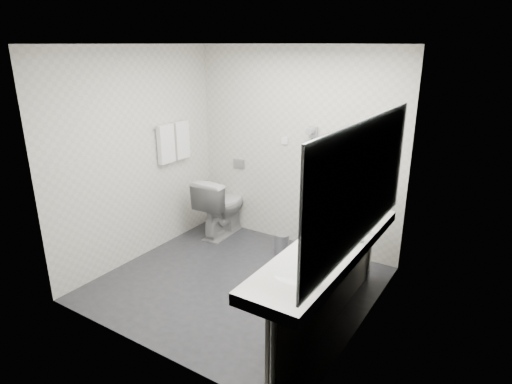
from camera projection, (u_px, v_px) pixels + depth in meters
The scene contains 31 objects.
floor at pixel (237, 283), 4.76m from camera, with size 2.80×2.80×0.00m, color #27272C.
ceiling at pixel (233, 44), 3.95m from camera, with size 2.80×2.80×0.00m, color silver.
wall_back at pixel (295, 150), 5.39m from camera, with size 2.80×2.80×0.00m, color silver.
wall_front at pixel (138, 215), 3.32m from camera, with size 2.80×2.80×0.00m, color silver.
wall_left at pixel (138, 156), 5.07m from camera, with size 2.60×2.60×0.00m, color silver.
wall_right at pixel (371, 200), 3.64m from camera, with size 2.60×2.60×0.00m, color silver.
vanity_counter at pixel (328, 249), 3.77m from camera, with size 0.55×2.20×0.10m, color white.
vanity_panel at pixel (328, 293), 3.89m from camera, with size 0.03×2.15×0.75m, color gray.
vanity_post_near at pixel (273, 361), 3.05m from camera, with size 0.06×0.06×0.75m, color silver.
vanity_post_far at pixel (369, 250), 4.71m from camera, with size 0.06×0.06×0.75m, color silver.
mirror at pixel (363, 184), 3.43m from camera, with size 0.02×2.20×1.05m, color #B2BCC6.
basin_near at pixel (294, 278), 3.24m from camera, with size 0.40×0.31×0.05m, color white.
basin_far at pixel (355, 221), 4.28m from camera, with size 0.40×0.31×0.05m, color white.
faucet_near at pixel (318, 274), 3.11m from camera, with size 0.04×0.04×0.15m, color silver.
faucet_far at pixel (375, 217), 4.15m from camera, with size 0.04×0.04×0.15m, color silver.
soap_bottle_a at pixel (332, 237), 3.78m from camera, with size 0.04×0.04×0.09m, color beige.
soap_bottle_b at pixel (336, 230), 3.90m from camera, with size 0.08×0.08×0.10m, color beige.
glass_left at pixel (361, 236), 3.79m from camera, with size 0.06×0.06×0.10m, color silver.
glass_right at pixel (369, 228), 3.96m from camera, with size 0.06×0.06×0.11m, color silver.
toilet at pixel (222, 206), 5.89m from camera, with size 0.46×0.81×0.82m, color white.
flush_plate at pixel (239, 164), 5.91m from camera, with size 0.18×0.02×0.12m, color #B2B5BA.
pedal_bin at pixel (282, 245), 5.39m from camera, with size 0.18×0.18×0.26m, color #B2B5BA.
bin_lid at pixel (282, 235), 5.34m from camera, with size 0.18×0.18×0.01m, color #B2B5BA.
towel_rail at pixel (172, 124), 5.38m from camera, with size 0.02×0.02×0.62m, color silver.
towel_near at pixel (166, 144), 5.34m from camera, with size 0.07×0.24×0.48m, color white.
towel_far at pixel (181, 140), 5.56m from camera, with size 0.07×0.24×0.48m, color white.
dryer_cradle at pixel (313, 132), 5.16m from camera, with size 0.10×0.04×0.14m, color gray.
dryer_barrel at pixel (311, 131), 5.09m from camera, with size 0.08×0.08×0.14m, color gray.
dryer_cord at pixel (312, 153), 5.23m from camera, with size 0.02×0.02×0.35m, color black.
switch_plate_a at pixel (285, 141), 5.43m from camera, with size 0.09×0.02×0.09m, color white.
switch_plate_b at pixel (337, 147), 5.07m from camera, with size 0.09×0.02×0.09m, color white.
Camera 1 is at (2.42, -3.41, 2.50)m, focal length 30.29 mm.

